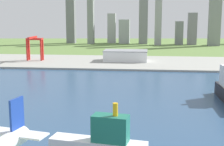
# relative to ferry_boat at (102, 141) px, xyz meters

# --- Properties ---
(ground_plane) EXTENTS (2400.00, 2400.00, 0.00)m
(ground_plane) POSITION_rel_ferry_boat_xyz_m (-4.00, 134.67, -7.77)
(ground_plane) COLOR #5F7E3E
(water_bay) EXTENTS (840.00, 360.00, 0.15)m
(water_bay) POSITION_rel_ferry_boat_xyz_m (-4.00, 74.67, -7.70)
(water_bay) COLOR #2D4C70
(water_bay) RESTS_ON ground
(industrial_pier) EXTENTS (840.00, 140.00, 2.50)m
(industrial_pier) POSITION_rel_ferry_boat_xyz_m (-4.00, 324.67, -6.52)
(industrial_pier) COLOR #9C9D94
(industrial_pier) RESTS_ON ground
(ferry_boat) EXTENTS (49.90, 18.06, 27.50)m
(ferry_boat) POSITION_rel_ferry_boat_xyz_m (0.00, 0.00, 0.00)
(ferry_boat) COLOR white
(ferry_boat) RESTS_ON water_bay
(port_crane_red) EXTENTS (23.84, 34.05, 36.02)m
(port_crane_red) POSITION_rel_ferry_boat_xyz_m (-147.13, 321.40, 20.47)
(port_crane_red) COLOR red
(port_crane_red) RESTS_ON industrial_pier
(warehouse_main) EXTENTS (64.12, 38.06, 15.84)m
(warehouse_main) POSITION_rel_ferry_boat_xyz_m (-11.40, 331.12, 2.67)
(warehouse_main) COLOR white
(warehouse_main) RESTS_ON industrial_pier
(distant_skyline) EXTENTS (411.11, 66.51, 159.32)m
(distant_skyline) POSITION_rel_ferry_boat_xyz_m (7.53, 655.34, 49.99)
(distant_skyline) COLOR slate
(distant_skyline) RESTS_ON ground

